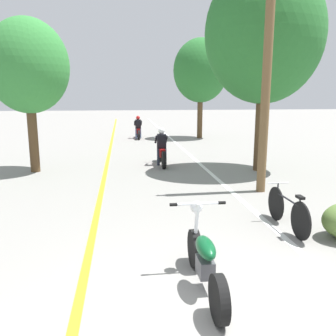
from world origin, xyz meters
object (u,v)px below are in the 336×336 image
object	(u,v)px
roadside_tree_right_near	(264,34)
motorcycle_foreground	(205,260)
utility_pole	(267,66)
roadside_tree_left	(28,67)
roadside_tree_right_far	(201,71)
motorcycle_rider_lead	(162,151)
bicycle_parked	(288,210)
motorcycle_rider_far	(138,130)

from	to	relation	value
roadside_tree_right_near	motorcycle_foreground	distance (m)	9.34
utility_pole	roadside_tree_left	world-z (taller)	utility_pole
roadside_tree_right_far	motorcycle_rider_lead	xyz separation A→B (m)	(-3.31, -8.35, -3.51)
motorcycle_rider_lead	motorcycle_foreground	bearing A→B (deg)	-92.60
roadside_tree_left	motorcycle_rider_lead	world-z (taller)	roadside_tree_left
motorcycle_foreground	bicycle_parked	world-z (taller)	motorcycle_foreground
motorcycle_foreground	roadside_tree_right_far	bearing A→B (deg)	77.85
motorcycle_rider_lead	roadside_tree_right_near	bearing A→B (deg)	-23.28
roadside_tree_left	motorcycle_rider_lead	distance (m)	5.46
motorcycle_foreground	bicycle_parked	size ratio (longest dim) A/B	1.12
utility_pole	bicycle_parked	xyz separation A→B (m)	(-0.57, -2.80, -2.98)
utility_pole	roadside_tree_right_far	world-z (taller)	utility_pole
roadside_tree_right_near	motorcycle_rider_far	xyz separation A→B (m)	(-3.77, 10.06, -4.07)
motorcycle_rider_lead	bicycle_parked	world-z (taller)	motorcycle_rider_lead
roadside_tree_right_near	roadside_tree_left	xyz separation A→B (m)	(-7.81, 0.78, -1.06)
roadside_tree_right_near	motorcycle_foreground	world-z (taller)	roadside_tree_right_near
utility_pole	motorcycle_rider_lead	size ratio (longest dim) A/B	3.13
motorcycle_foreground	motorcycle_rider_far	bearing A→B (deg)	90.27
roadside_tree_left	motorcycle_rider_far	size ratio (longest dim) A/B	2.54
roadside_tree_right_far	roadside_tree_left	world-z (taller)	roadside_tree_right_far
roadside_tree_left	bicycle_parked	bearing A→B (deg)	-45.20
motorcycle_rider_far	utility_pole	bearing A→B (deg)	-77.65
roadside_tree_right_near	bicycle_parked	size ratio (longest dim) A/B	3.84
roadside_tree_right_near	roadside_tree_right_far	world-z (taller)	roadside_tree_right_near
roadside_tree_left	motorcycle_rider_far	distance (m)	10.56
utility_pole	bicycle_parked	world-z (taller)	utility_pole
roadside_tree_right_near	motorcycle_rider_far	distance (m)	11.49
roadside_tree_left	motorcycle_rider_lead	xyz separation A→B (m)	(4.52, 0.63, -3.00)
roadside_tree_right_far	motorcycle_rider_lead	world-z (taller)	roadside_tree_right_far
utility_pole	motorcycle_foreground	bearing A→B (deg)	-119.65
bicycle_parked	motorcycle_foreground	bearing A→B (deg)	-137.36
roadside_tree_right_near	motorcycle_rider_lead	world-z (taller)	roadside_tree_right_near
roadside_tree_right_far	motorcycle_rider_far	bearing A→B (deg)	175.43
motorcycle_rider_lead	roadside_tree_left	bearing A→B (deg)	-172.06
roadside_tree_right_near	roadside_tree_left	bearing A→B (deg)	174.27
roadside_tree_right_near	bicycle_parked	xyz separation A→B (m)	(-1.54, -5.52, -4.21)
roadside_tree_right_far	bicycle_parked	distance (m)	15.80
motorcycle_foreground	motorcycle_rider_lead	world-z (taller)	motorcycle_rider_lead
roadside_tree_right_far	bicycle_parked	bearing A→B (deg)	-95.86
roadside_tree_right_far	motorcycle_rider_lead	size ratio (longest dim) A/B	2.85
motorcycle_rider_far	bicycle_parked	xyz separation A→B (m)	(2.23, -15.59, -0.14)
roadside_tree_left	bicycle_parked	world-z (taller)	roadside_tree_left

